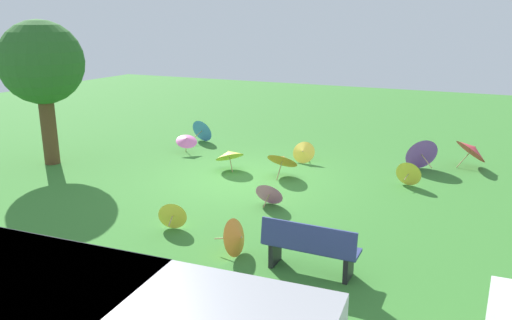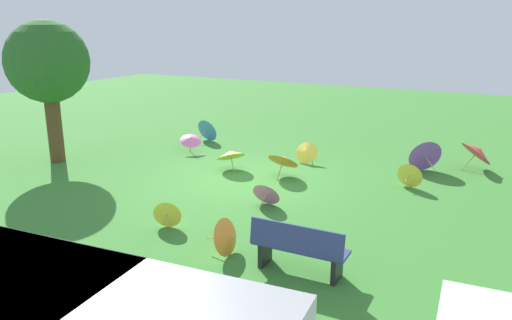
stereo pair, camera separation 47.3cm
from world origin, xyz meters
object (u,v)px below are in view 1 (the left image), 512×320
(parasol_pink_1, at_px, (270,193))
(park_bench, at_px, (310,247))
(parasol_orange_0, at_px, (283,159))
(parasol_blue_0, at_px, (204,130))
(parasol_pink_0, at_px, (187,140))
(shade_tree, at_px, (42,64))
(parasol_yellow_3, at_px, (303,152))
(parasol_yellow_2, at_px, (173,215))
(parasol_yellow_4, at_px, (229,154))
(parasol_purple_1, at_px, (420,153))
(parasol_orange_1, at_px, (238,237))
(parasol_yellow_0, at_px, (409,173))
(parasol_red_0, at_px, (473,149))

(parasol_pink_1, bearing_deg, park_bench, 125.53)
(parasol_orange_0, distance_m, parasol_blue_0, 4.79)
(parasol_pink_0, bearing_deg, parasol_orange_0, 165.02)
(shade_tree, height_order, parasol_yellow_3, shade_tree)
(parasol_pink_1, bearing_deg, shade_tree, -3.70)
(parasol_yellow_2, distance_m, parasol_yellow_4, 4.16)
(parasol_orange_0, xyz_separation_m, parasol_purple_1, (-3.20, -2.30, -0.03))
(parasol_yellow_2, height_order, parasol_orange_1, parasol_orange_1)
(parasol_yellow_0, relative_size, parasol_orange_0, 0.76)
(parasol_yellow_2, bearing_deg, parasol_yellow_4, -77.37)
(parasol_yellow_0, xyz_separation_m, parasol_yellow_4, (4.74, 0.77, 0.13))
(parasol_yellow_0, relative_size, parasol_yellow_2, 1.10)
(parasol_orange_1, bearing_deg, shade_tree, -21.41)
(parasol_pink_1, bearing_deg, parasol_red_0, -127.09)
(parasol_yellow_3, bearing_deg, parasol_orange_0, 89.70)
(park_bench, bearing_deg, parasol_yellow_2, -10.65)
(parasol_yellow_0, bearing_deg, parasol_orange_0, 12.46)
(shade_tree, xyz_separation_m, parasol_pink_1, (-7.14, 0.46, -2.56))
(parasol_pink_0, height_order, parasol_yellow_4, parasol_yellow_4)
(parasol_blue_0, xyz_separation_m, parasol_purple_1, (-7.22, 0.31, 0.06))
(shade_tree, bearing_deg, parasol_orange_1, 158.59)
(shade_tree, distance_m, parasol_pink_1, 7.60)
(parasol_pink_0, distance_m, parasol_red_0, 8.42)
(parasol_orange_0, distance_m, parasol_orange_1, 4.78)
(parasol_orange_0, relative_size, parasol_pink_0, 0.95)
(parasol_pink_0, height_order, parasol_yellow_3, parasol_pink_0)
(parasol_orange_0, bearing_deg, parasol_pink_1, 104.68)
(parasol_yellow_4, bearing_deg, parasol_purple_1, -153.61)
(parasol_yellow_2, bearing_deg, parasol_orange_1, 163.07)
(parasol_red_0, xyz_separation_m, parasol_pink_1, (3.95, 5.22, -0.24))
(parasol_yellow_0, height_order, parasol_yellow_3, parasol_yellow_0)
(parasol_pink_1, xyz_separation_m, parasol_yellow_3, (0.55, -3.69, 0.02))
(parasol_pink_1, bearing_deg, parasol_purple_1, -120.89)
(parasol_pink_1, relative_size, parasol_yellow_3, 0.96)
(parasol_orange_1, relative_size, parasol_blue_0, 0.82)
(shade_tree, xyz_separation_m, parasol_pink_0, (-2.94, -2.64, -2.42))
(parasol_orange_0, relative_size, parasol_blue_0, 1.03)
(shade_tree, height_order, parasol_orange_1, shade_tree)
(parasol_yellow_0, xyz_separation_m, parasol_blue_0, (7.17, -1.91, 0.08))
(parasol_orange_0, relative_size, parasol_yellow_4, 0.80)
(parasol_red_0, bearing_deg, park_bench, 74.93)
(parasol_red_0, distance_m, parasol_yellow_3, 4.76)
(parasol_yellow_3, bearing_deg, parasol_red_0, -161.15)
(shade_tree, distance_m, parasol_yellow_3, 7.77)
(parasol_purple_1, distance_m, parasol_yellow_4, 5.34)
(parasol_orange_1, bearing_deg, parasol_yellow_3, -80.48)
(parasol_yellow_0, xyz_separation_m, parasol_pink_1, (2.60, 2.82, -0.03))
(parasol_yellow_0, xyz_separation_m, parasol_yellow_2, (3.83, 4.83, -0.03))
(parasol_pink_0, distance_m, parasol_pink_1, 5.22)
(parasol_orange_0, xyz_separation_m, parasol_yellow_2, (0.67, 4.13, -0.20))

